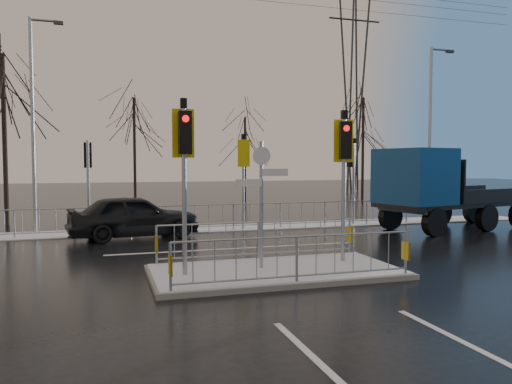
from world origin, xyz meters
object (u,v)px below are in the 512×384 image
object	(u,v)px
flatbed_truck	(432,188)
street_lamp_right	(431,126)
car_far_lane	(134,216)
street_lamp_left	(35,116)
traffic_island	(275,258)

from	to	relation	value
flatbed_truck	street_lamp_right	xyz separation A→B (m)	(2.10, 2.99, 2.67)
car_far_lane	street_lamp_right	size ratio (longest dim) A/B	0.58
street_lamp_right	street_lamp_left	xyz separation A→B (m)	(-17.00, 1.00, 0.10)
car_far_lane	street_lamp_left	xyz separation A→B (m)	(-3.51, 2.48, 3.71)
flatbed_truck	street_lamp_left	xyz separation A→B (m)	(-14.90, 3.99, 2.77)
traffic_island	car_far_lane	size ratio (longest dim) A/B	1.30
traffic_island	street_lamp_left	size ratio (longest dim) A/B	0.73
car_far_lane	flatbed_truck	world-z (taller)	flatbed_truck
car_far_lane	flatbed_truck	bearing A→B (deg)	-107.00
flatbed_truck	car_far_lane	bearing A→B (deg)	172.42
street_lamp_left	street_lamp_right	bearing A→B (deg)	-3.37
car_far_lane	street_lamp_left	bearing A→B (deg)	45.38
street_lamp_right	street_lamp_left	distance (m)	17.03
traffic_island	street_lamp_right	size ratio (longest dim) A/B	0.75
street_lamp_right	street_lamp_left	size ratio (longest dim) A/B	0.98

